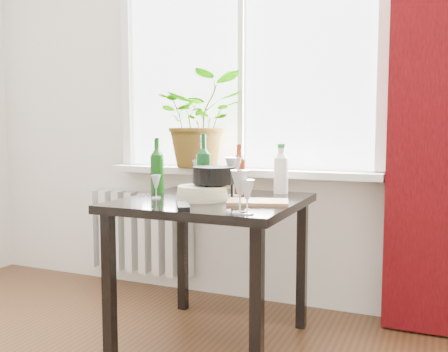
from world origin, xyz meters
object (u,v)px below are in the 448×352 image
at_px(potted_plant, 201,120).
at_px(fondue_pot, 214,183).
at_px(wine_bottle_right, 204,164).
at_px(wineglass_back_center, 233,176).
at_px(tv_remote, 183,206).
at_px(wineglass_front_left, 156,187).
at_px(plate_stack, 202,193).
at_px(wineglass_back_left, 199,175).
at_px(radiator, 138,232).
at_px(cleaning_bottle, 281,169).
at_px(cutting_board, 258,202).
at_px(table, 213,217).
at_px(wineglass_front_right, 240,191).
at_px(wine_bottle_left, 157,165).
at_px(wineglass_far_right, 247,197).
at_px(bottle_amber, 239,168).

relative_size(potted_plant, fondue_pot, 2.46).
bearing_deg(wine_bottle_right, wineglass_back_center, -3.90).
bearing_deg(tv_remote, wineglass_front_left, 109.96).
bearing_deg(plate_stack, potted_plant, 116.43).
relative_size(wineglass_back_left, fondue_pot, 0.75).
relative_size(radiator, wine_bottle_right, 2.48).
height_order(cleaning_bottle, plate_stack, cleaning_bottle).
height_order(potted_plant, cutting_board, potted_plant).
height_order(wineglass_back_left, cutting_board, wineglass_back_left).
relative_size(table, wineglass_front_right, 4.65).
height_order(cleaning_bottle, fondue_pot, cleaning_bottle).
xyz_separation_m(radiator, wine_bottle_left, (0.48, -0.54, 0.51)).
xyz_separation_m(wine_bottle_right, wineglass_back_center, (0.18, -0.01, -0.06)).
xyz_separation_m(wineglass_front_left, plate_stack, (0.24, 0.04, -0.03)).
height_order(radiator, wineglass_front_right, wineglass_front_right).
bearing_deg(wineglass_far_right, potted_plant, 125.37).
height_order(radiator, wineglass_back_left, wineglass_back_left).
relative_size(wine_bottle_left, tv_remote, 1.76).
bearing_deg(wine_bottle_left, tv_remote, -47.64).
relative_size(wine_bottle_right, plate_stack, 1.27).
distance_m(cleaning_bottle, wineglass_back_left, 0.45).
relative_size(radiator, table, 0.94).
distance_m(potted_plant, wineglass_back_left, 0.48).
distance_m(wineglass_front_right, wineglass_back_left, 0.76).
height_order(potted_plant, wineglass_far_right, potted_plant).
bearing_deg(cleaning_bottle, wine_bottle_right, -150.23).
bearing_deg(potted_plant, wineglass_back_center, -48.17).
bearing_deg(wineglass_back_center, wineglass_front_left, -145.70).
bearing_deg(fondue_pot, wineglass_back_left, 148.78).
height_order(cleaning_bottle, wineglass_front_right, cleaning_bottle).
bearing_deg(wineglass_far_right, wineglass_front_left, 156.22).
distance_m(bottle_amber, wineglass_front_left, 0.47).
bearing_deg(bottle_amber, radiator, 156.28).
distance_m(wine_bottle_right, wineglass_far_right, 0.66).
distance_m(radiator, wineglass_front_right, 1.56).
distance_m(cleaning_bottle, wineglass_far_right, 0.70).
relative_size(wine_bottle_right, tv_remote, 1.87).
distance_m(wineglass_far_right, wineglass_back_center, 0.54).
bearing_deg(fondue_pot, bottle_amber, 102.95).
bearing_deg(wine_bottle_left, wineglass_front_left, -60.59).
bearing_deg(tv_remote, wineglass_front_right, -35.59).
distance_m(wine_bottle_right, plate_stack, 0.25).
relative_size(cleaning_bottle, wineglass_back_left, 1.50).
xyz_separation_m(plate_stack, tv_remote, (0.04, -0.26, -0.02)).
bearing_deg(wineglass_back_center, table, -117.26).
bearing_deg(radiator, wineglass_front_right, -40.84).
bearing_deg(cutting_board, cleaning_bottle, 91.67).
height_order(wine_bottle_right, plate_stack, wine_bottle_right).
height_order(wineglass_front_left, fondue_pot, fondue_pot).
xyz_separation_m(cleaning_bottle, plate_stack, (-0.28, -0.40, -0.10)).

